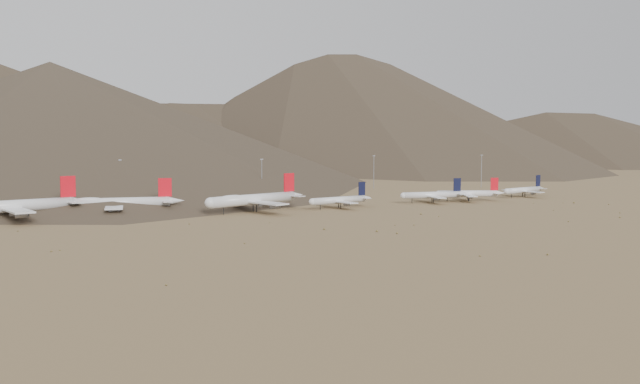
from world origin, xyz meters
name	(u,v)px	position (x,y,z in m)	size (l,w,h in m)	color
ground	(282,216)	(0.00, 0.00, 0.00)	(3000.00, 3000.00, 0.00)	olive
mountain_ridge	(97,68)	(0.00, 900.00, 150.00)	(4400.00, 1000.00, 300.00)	brown
widebody_west	(13,206)	(-127.43, 32.27, 7.20)	(68.89, 54.34, 20.89)	silver
widebody_centre	(118,203)	(-77.69, 35.97, 6.55)	(63.67, 49.55, 19.00)	silver
widebody_east	(254,199)	(-7.92, 23.07, 6.91)	(64.19, 51.36, 20.05)	silver
narrowbody_a	(340,200)	(43.45, 22.68, 4.68)	(43.14, 31.63, 14.41)	silver
narrowbody_b	(433,195)	(109.14, 29.06, 4.82)	(44.90, 32.49, 14.84)	silver
narrowbody_c	(469,194)	(135.75, 29.52, 4.75)	(42.39, 31.70, 14.65)	silver
narrowbody_d	(524,190)	(186.74, 40.01, 4.58)	(41.87, 30.93, 14.13)	silver
control_tower	(264,188)	(30.00, 120.00, 5.32)	(8.00, 8.00, 12.00)	#988B67
mast_west	(120,177)	(-64.10, 129.48, 14.20)	(2.00, 0.60, 25.70)	gray
mast_centre	(262,176)	(23.81, 104.89, 14.20)	(2.00, 0.60, 25.70)	gray
mast_east	(374,170)	(125.69, 140.90, 14.20)	(2.00, 0.60, 25.70)	gray
mast_far_east	(481,169)	(211.05, 122.03, 14.20)	(2.00, 0.60, 25.70)	gray
desert_scrub	(418,231)	(33.60, -79.45, 0.32)	(409.09, 174.04, 0.92)	olive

